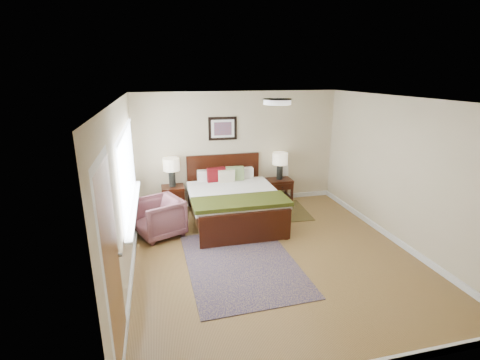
{
  "coord_description": "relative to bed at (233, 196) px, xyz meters",
  "views": [
    {
      "loc": [
        -1.73,
        -4.88,
        2.85
      ],
      "look_at": [
        -0.36,
        0.83,
        1.05
      ],
      "focal_mm": 26.0,
      "sensor_mm": 36.0,
      "label": 1
    }
  ],
  "objects": [
    {
      "name": "wall_art",
      "position": [
        0.0,
        1.01,
        1.2
      ],
      "size": [
        0.62,
        0.05,
        0.5
      ],
      "color": "black",
      "rests_on": "back_wall"
    },
    {
      "name": "lamp_right",
      "position": [
        1.26,
        0.81,
        0.45
      ],
      "size": [
        0.34,
        0.34,
        0.61
      ],
      "color": "black",
      "rests_on": "nightstand_right"
    },
    {
      "name": "window",
      "position": [
        -1.85,
        -0.76,
        0.85
      ],
      "size": [
        0.11,
        2.72,
        1.32
      ],
      "color": "silver",
      "rests_on": "left_wall"
    },
    {
      "name": "back_wall",
      "position": [
        0.35,
        1.04,
        0.73
      ],
      "size": [
        4.5,
        0.04,
        2.5
      ],
      "primitive_type": "cube",
      "color": "#C5B58F",
      "rests_on": "ground"
    },
    {
      "name": "left_wall",
      "position": [
        -1.9,
        -1.46,
        0.73
      ],
      "size": [
        0.04,
        5.0,
        2.5
      ],
      "primitive_type": "cube",
      "color": "#C5B58F",
      "rests_on": "ground"
    },
    {
      "name": "door",
      "position": [
        -1.88,
        -3.21,
        0.55
      ],
      "size": [
        0.06,
        1.0,
        2.18
      ],
      "color": "silver",
      "rests_on": "ground"
    },
    {
      "name": "rug_navy",
      "position": [
        1.27,
        0.23,
        -0.52
      ],
      "size": [
        0.88,
        1.25,
        0.01
      ],
      "primitive_type": "cube",
      "rotation": [
        0.0,
        0.0,
        -0.07
      ],
      "color": "black",
      "rests_on": "ground"
    },
    {
      "name": "nightstand_right",
      "position": [
        1.26,
        0.79,
        -0.18
      ],
      "size": [
        0.55,
        0.41,
        0.55
      ],
      "color": "black",
      "rests_on": "ground"
    },
    {
      "name": "ceil_fixture",
      "position": [
        0.35,
        -1.46,
        1.94
      ],
      "size": [
        0.44,
        0.44,
        0.08
      ],
      "color": "white",
      "rests_on": "ceiling"
    },
    {
      "name": "nightstand_left",
      "position": [
        -1.14,
        0.79,
        -0.09
      ],
      "size": [
        0.47,
        0.42,
        0.56
      ],
      "color": "black",
      "rests_on": "ground"
    },
    {
      "name": "armchair",
      "position": [
        -1.45,
        -0.34,
        -0.17
      ],
      "size": [
        1.01,
        1.0,
        0.71
      ],
      "primitive_type": "imported",
      "rotation": [
        0.0,
        0.0,
        -1.17
      ],
      "color": "brown",
      "rests_on": "ground"
    },
    {
      "name": "bed",
      "position": [
        0.0,
        0.0,
        0.0
      ],
      "size": [
        1.74,
        2.11,
        1.13
      ],
      "color": "black",
      "rests_on": "ground"
    },
    {
      "name": "rug_persian",
      "position": [
        -0.23,
        -1.66,
        -0.52
      ],
      "size": [
        1.73,
        2.4,
        0.01
      ],
      "primitive_type": "cube",
      "rotation": [
        0.0,
        0.0,
        0.03
      ],
      "color": "#0C0C3D",
      "rests_on": "ground"
    },
    {
      "name": "right_wall",
      "position": [
        2.6,
        -1.46,
        0.73
      ],
      "size": [
        0.04,
        5.0,
        2.5
      ],
      "primitive_type": "cube",
      "color": "#C5B58F",
      "rests_on": "ground"
    },
    {
      "name": "floor",
      "position": [
        0.35,
        -1.46,
        -0.52
      ],
      "size": [
        5.0,
        5.0,
        0.0
      ],
      "primitive_type": "plane",
      "color": "olive",
      "rests_on": "ground"
    },
    {
      "name": "ceiling",
      "position": [
        0.35,
        -1.46,
        1.98
      ],
      "size": [
        4.5,
        5.0,
        0.02
      ],
      "primitive_type": "cube",
      "color": "white",
      "rests_on": "back_wall"
    },
    {
      "name": "front_wall",
      "position": [
        0.35,
        -3.96,
        0.73
      ],
      "size": [
        4.5,
        0.04,
        2.5
      ],
      "primitive_type": "cube",
      "color": "#C5B58F",
      "rests_on": "ground"
    },
    {
      "name": "lamp_left",
      "position": [
        -1.14,
        0.81,
        0.46
      ],
      "size": [
        0.34,
        0.34,
        0.61
      ],
      "color": "black",
      "rests_on": "nightstand_left"
    }
  ]
}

